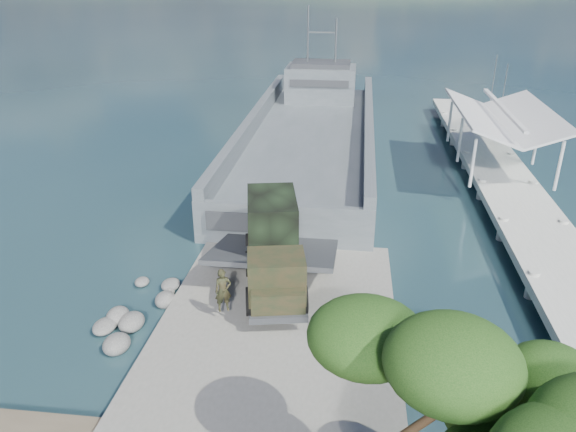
{
  "coord_description": "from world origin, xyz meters",
  "views": [
    {
      "loc": [
        2.72,
        -19.52,
        14.46
      ],
      "look_at": [
        -0.26,
        6.0,
        2.68
      ],
      "focal_mm": 35.0,
      "sensor_mm": 36.0,
      "label": 1
    }
  ],
  "objects_px": {
    "overhang_tree": "(521,431)",
    "pier": "(499,163)",
    "landing_craft": "(310,144)",
    "soldier": "(224,298)",
    "military_truck": "(273,245)",
    "sailboat_far": "(488,117)",
    "sailboat_near": "(498,129)"
  },
  "relations": [
    {
      "from": "pier",
      "to": "sailboat_near",
      "type": "bearing_deg",
      "value": 77.23
    },
    {
      "from": "soldier",
      "to": "military_truck",
      "type": "bearing_deg",
      "value": 39.81
    },
    {
      "from": "military_truck",
      "to": "sailboat_far",
      "type": "distance_m",
      "value": 37.02
    },
    {
      "from": "soldier",
      "to": "sailboat_far",
      "type": "xyz_separation_m",
      "value": [
        18.26,
        36.43,
        -1.12
      ]
    },
    {
      "from": "military_truck",
      "to": "overhang_tree",
      "type": "xyz_separation_m",
      "value": [
        7.03,
        -14.02,
        3.49
      ]
    },
    {
      "from": "landing_craft",
      "to": "overhang_tree",
      "type": "height_order",
      "value": "landing_craft"
    },
    {
      "from": "pier",
      "to": "military_truck",
      "type": "distance_m",
      "value": 20.54
    },
    {
      "from": "pier",
      "to": "sailboat_far",
      "type": "relative_size",
      "value": 6.79
    },
    {
      "from": "overhang_tree",
      "to": "pier",
      "type": "bearing_deg",
      "value": 77.31
    },
    {
      "from": "pier",
      "to": "landing_craft",
      "type": "bearing_deg",
      "value": 159.55
    },
    {
      "from": "landing_craft",
      "to": "military_truck",
      "type": "relative_size",
      "value": 4.71
    },
    {
      "from": "landing_craft",
      "to": "sailboat_near",
      "type": "xyz_separation_m",
      "value": [
        16.6,
        8.3,
        -0.6
      ]
    },
    {
      "from": "landing_craft",
      "to": "soldier",
      "type": "distance_m",
      "value": 23.86
    },
    {
      "from": "pier",
      "to": "soldier",
      "type": "relative_size",
      "value": 22.73
    },
    {
      "from": "landing_craft",
      "to": "soldier",
      "type": "bearing_deg",
      "value": -93.54
    },
    {
      "from": "military_truck",
      "to": "sailboat_near",
      "type": "relative_size",
      "value": 1.3
    },
    {
      "from": "soldier",
      "to": "sailboat_far",
      "type": "relative_size",
      "value": 0.3
    },
    {
      "from": "pier",
      "to": "soldier",
      "type": "bearing_deg",
      "value": -129.23
    },
    {
      "from": "military_truck",
      "to": "overhang_tree",
      "type": "distance_m",
      "value": 16.07
    },
    {
      "from": "sailboat_near",
      "to": "overhang_tree",
      "type": "bearing_deg",
      "value": -113.96
    },
    {
      "from": "sailboat_near",
      "to": "overhang_tree",
      "type": "relative_size",
      "value": 0.79
    },
    {
      "from": "sailboat_near",
      "to": "sailboat_far",
      "type": "xyz_separation_m",
      "value": [
        -0.06,
        4.34,
        0.01
      ]
    },
    {
      "from": "sailboat_far",
      "to": "pier",
      "type": "bearing_deg",
      "value": -84.88
    },
    {
      "from": "landing_craft",
      "to": "military_truck",
      "type": "height_order",
      "value": "landing_craft"
    },
    {
      "from": "pier",
      "to": "overhang_tree",
      "type": "height_order",
      "value": "overhang_tree"
    },
    {
      "from": "soldier",
      "to": "overhang_tree",
      "type": "height_order",
      "value": "overhang_tree"
    },
    {
      "from": "pier",
      "to": "military_truck",
      "type": "bearing_deg",
      "value": -131.66
    },
    {
      "from": "sailboat_far",
      "to": "overhang_tree",
      "type": "relative_size",
      "value": 0.81
    },
    {
      "from": "soldier",
      "to": "overhang_tree",
      "type": "distance_m",
      "value": 14.4
    },
    {
      "from": "pier",
      "to": "sailboat_near",
      "type": "height_order",
      "value": "sailboat_near"
    },
    {
      "from": "sailboat_far",
      "to": "overhang_tree",
      "type": "distance_m",
      "value": 48.33
    },
    {
      "from": "landing_craft",
      "to": "overhang_tree",
      "type": "distance_m",
      "value": 35.45
    }
  ]
}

